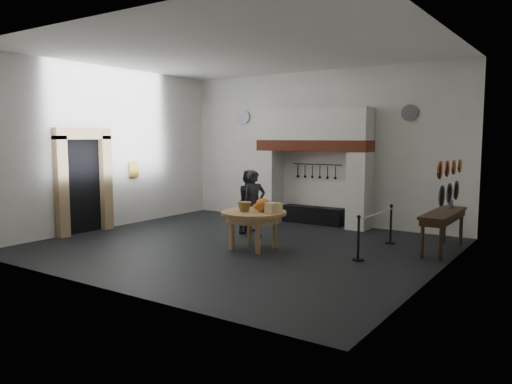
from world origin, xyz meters
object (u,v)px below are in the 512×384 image
Objects in this scene: iron_range at (313,215)px; barrier_post_near at (358,239)px; side_table at (444,213)px; barrier_post_far at (391,225)px; visitor_near at (254,204)px; visitor_far at (250,202)px; work_table at (254,213)px.

iron_range is 4.50m from barrier_post_near.
side_table reaches higher than iron_range.
visitor_near is at bearing -160.22° from barrier_post_far.
barrier_post_far is at bearing -40.42° from visitor_near.
barrier_post_near is at bearing -121.08° from visitor_far.
visitor_far is at bearing -108.59° from iron_range.
side_table is at bearing 56.44° from barrier_post_near.
iron_range is 1.13× the size of visitor_far.
barrier_post_far is (3.20, 1.15, -0.41)m from visitor_near.
work_table is 3.38m from barrier_post_far.
barrier_post_far is (2.86, -1.46, 0.20)m from iron_range.
side_table is (4.85, 0.62, 0.03)m from visitor_far.
side_table is 2.44× the size of barrier_post_far.
barrier_post_far is (0.00, 2.00, 0.00)m from barrier_post_near.
visitor_near reaches higher than work_table.
side_table is 1.32m from barrier_post_far.
visitor_far is 4.89m from side_table.
iron_range is 3.87m from work_table.
barrier_post_near reaches higher than work_table.
visitor_far is 0.77× the size of side_table.
barrier_post_near is at bearing -75.02° from visitor_near.
visitor_far is 3.83m from barrier_post_near.
visitor_near reaches higher than visitor_far.
side_table is (4.45, 1.02, 0.01)m from visitor_near.
visitor_near reaches higher than side_table.
visitor_near reaches higher than iron_range.
visitor_far is 3.70m from barrier_post_far.
work_table is at bearing -154.98° from visitor_far.
visitor_far is (-0.75, -2.22, 0.59)m from iron_range.
visitor_near is at bearing 165.17° from barrier_post_near.
visitor_far is at bearing -172.67° from side_table.
visitor_near is at bearing -97.52° from iron_range.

